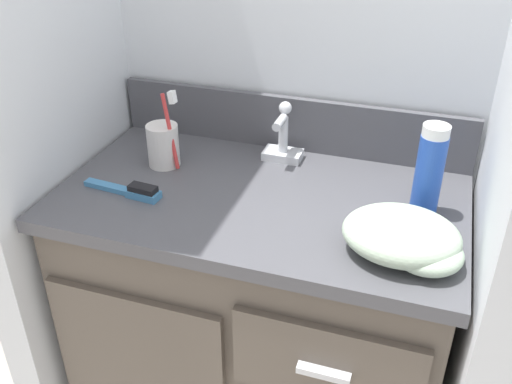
# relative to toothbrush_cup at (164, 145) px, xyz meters

# --- Properties ---
(wall_back) EXTENTS (1.03, 0.08, 2.20)m
(wall_back) POSITION_rel_toothbrush_cup_xyz_m (0.25, 0.23, 0.24)
(wall_back) COLOR silver
(wall_back) RESTS_ON ground_plane
(wall_left) EXTENTS (0.08, 0.57, 2.20)m
(wall_left) POSITION_rel_toothbrush_cup_xyz_m (-0.23, -0.06, 0.24)
(wall_left) COLOR silver
(wall_left) RESTS_ON ground_plane
(vanity) EXTENTS (0.85, 0.50, 0.81)m
(vanity) POSITION_rel_toothbrush_cup_xyz_m (0.25, -0.06, -0.43)
(vanity) COLOR brown
(vanity) RESTS_ON ground_plane
(backsplash) EXTENTS (0.85, 0.02, 0.13)m
(backsplash) POSITION_rel_toothbrush_cup_xyz_m (0.25, 0.18, 0.01)
(backsplash) COLOR #4C4C51
(backsplash) RESTS_ON vanity
(sink_faucet) EXTENTS (0.09, 0.09, 0.14)m
(sink_faucet) POSITION_rel_toothbrush_cup_xyz_m (0.25, 0.11, -0.00)
(sink_faucet) COLOR silver
(sink_faucet) RESTS_ON vanity
(toothbrush_cup) EXTENTS (0.09, 0.07, 0.19)m
(toothbrush_cup) POSITION_rel_toothbrush_cup_xyz_m (0.00, 0.00, 0.00)
(toothbrush_cup) COLOR silver
(toothbrush_cup) RESTS_ON vanity
(shaving_cream_can) EXTENTS (0.05, 0.05, 0.19)m
(shaving_cream_can) POSITION_rel_toothbrush_cup_xyz_m (0.58, -0.02, 0.04)
(shaving_cream_can) COLOR #234CB2
(shaving_cream_can) RESTS_ON vanity
(hairbrush) EXTENTS (0.18, 0.04, 0.03)m
(hairbrush) POSITION_rel_toothbrush_cup_xyz_m (-0.01, -0.15, -0.04)
(hairbrush) COLOR teal
(hairbrush) RESTS_ON vanity
(hand_towel) EXTENTS (0.21, 0.18, 0.08)m
(hand_towel) POSITION_rel_toothbrush_cup_xyz_m (0.56, -0.18, -0.02)
(hand_towel) COLOR #A8BCA3
(hand_towel) RESTS_ON vanity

